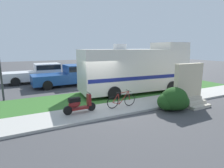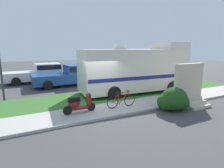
% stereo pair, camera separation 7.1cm
% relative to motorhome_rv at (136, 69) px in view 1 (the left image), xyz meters
% --- Properties ---
extents(ground_plane, '(80.00, 80.00, 0.00)m').
position_rel_motorhome_rv_xyz_m(ground_plane, '(-3.41, -1.58, -1.75)').
color(ground_plane, '#424244').
extents(sidewalk, '(24.00, 2.00, 0.12)m').
position_rel_motorhome_rv_xyz_m(sidewalk, '(-3.41, -2.78, -1.69)').
color(sidewalk, '#ADAAA3').
rests_on(sidewalk, ground).
extents(grass_strip, '(24.00, 3.40, 0.08)m').
position_rel_motorhome_rv_xyz_m(grass_strip, '(-3.41, -0.08, -1.71)').
color(grass_strip, '#336628').
rests_on(grass_strip, ground).
extents(motorhome_rv, '(8.06, 3.17, 3.68)m').
position_rel_motorhome_rv_xyz_m(motorhome_rv, '(0.00, 0.00, 0.00)').
color(motorhome_rv, silver).
rests_on(motorhome_rv, ground).
extents(scooter, '(1.65, 0.50, 0.97)m').
position_rel_motorhome_rv_xyz_m(scooter, '(-5.15, -2.66, -1.17)').
color(scooter, black).
rests_on(scooter, ground).
extents(bicycle, '(1.70, 0.52, 0.88)m').
position_rel_motorhome_rv_xyz_m(bicycle, '(-2.83, -2.83, -1.26)').
color(bicycle, black).
rests_on(bicycle, ground).
extents(pickup_truck_near, '(5.11, 2.33, 1.80)m').
position_rel_motorhome_rv_xyz_m(pickup_truck_near, '(-3.76, 4.81, -0.79)').
color(pickup_truck_near, '#1E478C').
rests_on(pickup_truck_near, ground).
extents(pickup_truck_far, '(5.13, 2.24, 1.77)m').
position_rel_motorhome_rv_xyz_m(pickup_truck_far, '(-6.00, 7.67, -0.80)').
color(pickup_truck_far, silver).
rests_on(pickup_truck_far, ground).
extents(porch_steps, '(2.00, 1.26, 2.40)m').
position_rel_motorhome_rv_xyz_m(porch_steps, '(1.16, -3.87, -0.78)').
color(porch_steps, '#BCB29E').
rests_on(porch_steps, ground).
extents(bush_by_porch, '(1.73, 1.29, 1.22)m').
position_rel_motorhome_rv_xyz_m(bush_by_porch, '(-0.47, -4.26, -1.17)').
color(bush_by_porch, '#1E4719').
rests_on(bush_by_porch, ground).
extents(bottle_green, '(0.06, 0.06, 0.24)m').
position_rel_motorhome_rv_xyz_m(bottle_green, '(0.91, -2.88, -1.53)').
color(bottle_green, brown).
rests_on(bottle_green, ground).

